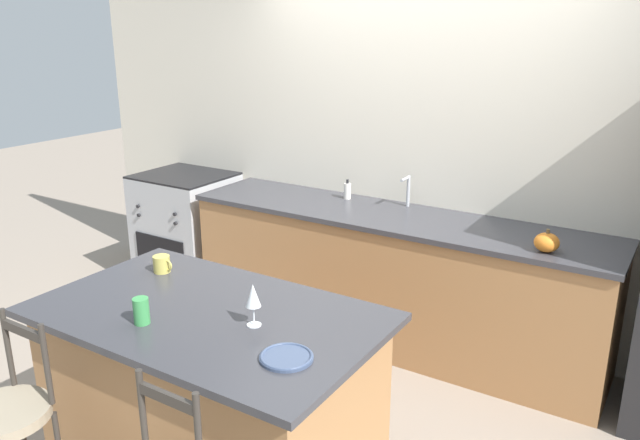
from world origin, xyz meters
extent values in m
plane|color=gray|center=(0.00, 0.00, 0.00)|extent=(18.00, 18.00, 0.00)
cube|color=beige|center=(0.00, 0.73, 1.35)|extent=(6.00, 0.07, 2.70)
cube|color=#A87547|center=(0.00, 0.39, 0.45)|extent=(2.90, 0.68, 0.90)
cube|color=#38383D|center=(0.00, 0.39, 0.91)|extent=(2.94, 0.71, 0.03)
cube|color=black|center=(0.00, 0.39, 0.92)|extent=(0.56, 0.36, 0.01)
cylinder|color=#ADAFB5|center=(0.00, 0.61, 1.04)|extent=(0.02, 0.02, 0.22)
cylinder|color=#ADAFB5|center=(0.00, 0.55, 1.14)|extent=(0.02, 0.12, 0.02)
cube|color=#A87547|center=(-0.08, -1.38, 0.44)|extent=(1.47, 0.83, 0.89)
cube|color=#38383D|center=(-0.08, -1.38, 0.90)|extent=(1.59, 0.95, 0.03)
cube|color=#ADAFB5|center=(-1.92, 0.39, 0.47)|extent=(0.73, 0.65, 0.95)
cube|color=black|center=(-1.92, 0.05, 0.36)|extent=(0.53, 0.01, 0.30)
cube|color=black|center=(-1.92, 0.39, 0.96)|extent=(0.73, 0.65, 0.02)
cylinder|color=black|center=(-2.12, 0.05, 0.74)|extent=(0.03, 0.02, 0.03)
cylinder|color=black|center=(-1.71, 0.05, 0.74)|extent=(0.03, 0.02, 0.03)
cylinder|color=black|center=(-2.12, 0.05, 0.66)|extent=(0.03, 0.02, 0.03)
cylinder|color=black|center=(-1.71, 0.05, 0.66)|extent=(0.03, 0.02, 0.03)
cylinder|color=gray|center=(-0.50, -2.13, 0.67)|extent=(0.36, 0.36, 0.04)
cylinder|color=#332D28|center=(-0.63, -2.00, 0.87)|extent=(0.02, 0.02, 0.36)
cylinder|color=#332D28|center=(-0.37, -2.00, 0.87)|extent=(0.02, 0.02, 0.36)
cube|color=#332D28|center=(-0.50, -2.00, 0.98)|extent=(0.26, 0.02, 0.04)
cylinder|color=#332D28|center=(0.21, -2.03, 0.87)|extent=(0.02, 0.02, 0.36)
cylinder|color=#332D28|center=(0.47, -2.03, 0.87)|extent=(0.02, 0.02, 0.36)
cube|color=#332D28|center=(0.34, -2.03, 0.98)|extent=(0.26, 0.02, 0.04)
cylinder|color=#425170|center=(0.47, -1.54, 0.93)|extent=(0.21, 0.21, 0.01)
torus|color=#425170|center=(0.47, -1.54, 0.93)|extent=(0.21, 0.21, 0.01)
cylinder|color=white|center=(0.19, -1.38, 0.92)|extent=(0.06, 0.06, 0.00)
cylinder|color=white|center=(0.19, -1.38, 0.97)|extent=(0.01, 0.01, 0.09)
cone|color=white|center=(0.19, -1.38, 1.06)|extent=(0.07, 0.07, 0.10)
cylinder|color=#C1B251|center=(-0.59, -1.16, 0.97)|extent=(0.09, 0.09, 0.09)
torus|color=#C1B251|center=(-0.55, -1.16, 0.97)|extent=(0.06, 0.01, 0.06)
cylinder|color=#3D934C|center=(-0.23, -1.62, 0.98)|extent=(0.07, 0.07, 0.12)
ellipsoid|color=orange|center=(1.04, 0.19, 0.99)|extent=(0.14, 0.14, 0.11)
cylinder|color=brown|center=(1.04, 0.19, 1.05)|extent=(0.02, 0.02, 0.02)
cylinder|color=silver|center=(-0.46, 0.56, 0.99)|extent=(0.05, 0.05, 0.12)
cylinder|color=black|center=(-0.46, 0.56, 1.06)|extent=(0.02, 0.02, 0.03)
camera|label=1|loc=(1.72, -3.27, 2.16)|focal=35.00mm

